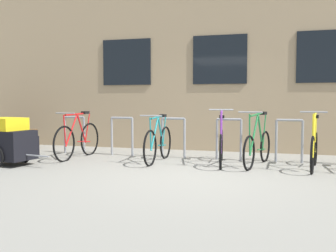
% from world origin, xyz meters
% --- Properties ---
extents(ground_plane, '(42.00, 42.00, 0.00)m').
position_xyz_m(ground_plane, '(0.00, 0.00, 0.00)').
color(ground_plane, gray).
extents(storefront_building, '(28.00, 5.75, 4.85)m').
position_xyz_m(storefront_building, '(0.00, 6.05, 2.42)').
color(storefront_building, tan).
rests_on(storefront_building, ground).
extents(bike_rack, '(6.55, 0.05, 0.88)m').
position_xyz_m(bike_rack, '(-0.21, 1.90, 0.52)').
color(bike_rack, gray).
rests_on(bike_rack, ground).
extents(bicycle_teal, '(0.44, 1.70, 0.99)m').
position_xyz_m(bicycle_teal, '(-0.97, 1.29, 0.38)').
color(bicycle_teal, black).
rests_on(bicycle_teal, ground).
extents(bicycle_purple, '(0.44, 1.66, 1.11)m').
position_xyz_m(bicycle_purple, '(0.30, 1.34, 0.37)').
color(bicycle_purple, black).
rests_on(bicycle_purple, ground).
extents(bicycle_red, '(0.44, 1.76, 1.02)m').
position_xyz_m(bicycle_red, '(-2.79, 1.31, 0.40)').
color(bicycle_red, black).
rests_on(bicycle_red, ground).
extents(bicycle_green, '(0.56, 1.69, 1.07)m').
position_xyz_m(bicycle_green, '(1.00, 1.37, 0.37)').
color(bicycle_green, black).
rests_on(bicycle_green, ground).
extents(bicycle_yellow, '(0.44, 1.62, 1.08)m').
position_xyz_m(bicycle_yellow, '(2.00, 1.30, 0.37)').
color(bicycle_yellow, black).
rests_on(bicycle_yellow, ground).
extents(bike_trailer, '(1.48, 0.77, 0.93)m').
position_xyz_m(bike_trailer, '(-3.65, 0.17, 0.47)').
color(bike_trailer, black).
rests_on(bike_trailer, ground).
extents(wooden_bench, '(1.73, 0.40, 0.50)m').
position_xyz_m(wooden_bench, '(-5.54, 2.39, 0.36)').
color(wooden_bench, brown).
rests_on(wooden_bench, ground).
extents(backpack, '(0.31, 0.24, 0.44)m').
position_xyz_m(backpack, '(-3.99, 1.35, 0.22)').
color(backpack, black).
rests_on(backpack, ground).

